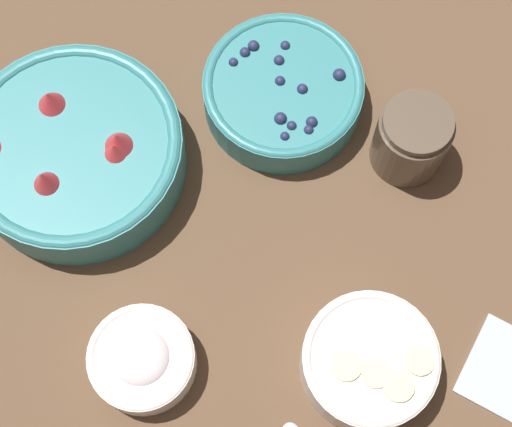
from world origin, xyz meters
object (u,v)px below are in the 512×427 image
(bowl_bananas, at_px, (369,362))
(bowl_cream, at_px, (142,359))
(bowl_strawberries, at_px, (74,151))
(bowl_blueberries, at_px, (283,91))
(jar_chocolate, at_px, (411,140))

(bowl_bananas, relative_size, bowl_cream, 1.26)
(bowl_bananas, bearing_deg, bowl_strawberries, -15.38)
(bowl_strawberries, height_order, bowl_bananas, bowl_strawberries)
(bowl_cream, bearing_deg, bowl_strawberries, -49.05)
(bowl_blueberries, distance_m, jar_chocolate, 0.15)
(bowl_cream, bearing_deg, bowl_bananas, -160.08)
(bowl_cream, bearing_deg, bowl_blueberries, -94.93)
(jar_chocolate, bearing_deg, bowl_bananas, 97.94)
(bowl_blueberries, relative_size, bowl_bananas, 1.32)
(bowl_blueberries, height_order, bowl_bananas, bowl_bananas)
(bowl_strawberries, distance_m, bowl_bananas, 0.38)
(bowl_bananas, distance_m, bowl_cream, 0.22)
(bowl_blueberries, distance_m, bowl_bananas, 0.31)
(bowl_blueberries, xyz_separation_m, jar_chocolate, (-0.15, 0.01, 0.01))
(bowl_strawberries, xyz_separation_m, bowl_cream, (-0.15, 0.18, -0.01))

